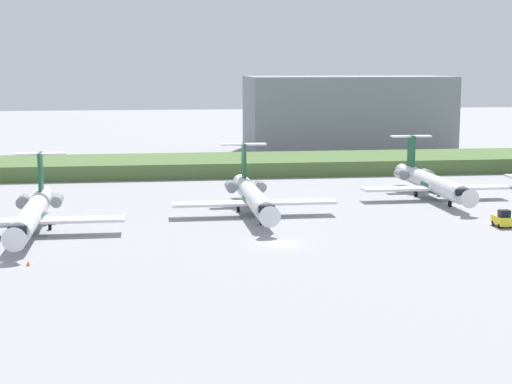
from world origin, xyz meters
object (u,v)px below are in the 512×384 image
Objects in this scene: regional_jet_second at (32,213)px; safety_cone_mid_marker at (28,263)px; regional_jet_third at (253,196)px; regional_jet_fourth at (432,182)px; baggage_tug at (502,219)px.

regional_jet_second is 17.73m from safety_cone_mid_marker.
regional_jet_third is 1.00× the size of regional_jet_fourth.
regional_jet_second is at bearing 175.98° from baggage_tug.
regional_jet_third is at bearing 44.50° from safety_cone_mid_marker.
safety_cone_mid_marker is at bearing -147.15° from regional_jet_fourth.
safety_cone_mid_marker is (-58.22, -13.31, -0.73)m from baggage_tug.
regional_jet_third reaches higher than safety_cone_mid_marker.
regional_jet_third is at bearing -161.59° from regional_jet_fourth.
regional_jet_third is 38.52m from safety_cone_mid_marker.
safety_cone_mid_marker is (-56.95, -36.78, -2.26)m from regional_jet_fourth.
baggage_tug is at bearing -4.02° from regional_jet_second.
regional_jet_second reaches higher than safety_cone_mid_marker.
regional_jet_fourth is 23.55m from baggage_tug.
regional_jet_fourth is at bearing 93.10° from baggage_tug.
regional_jet_fourth is 67.83m from safety_cone_mid_marker.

